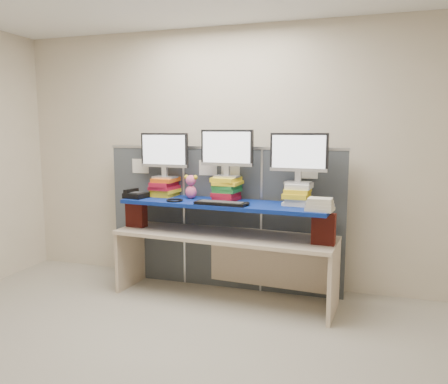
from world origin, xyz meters
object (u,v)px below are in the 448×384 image
(monitor_right, at_px, (299,155))
(desk_phone, at_px, (135,195))
(monitor_center, at_px, (227,150))
(keyboard, at_px, (221,203))
(monitor_left, at_px, (164,153))
(desk, at_px, (224,247))
(blue_board, at_px, (224,204))

(monitor_right, xyz_separation_m, desk_phone, (-1.68, -0.09, -0.44))
(monitor_center, bearing_deg, keyboard, -79.55)
(monitor_right, bearing_deg, monitor_left, -180.00)
(keyboard, distance_m, desk_phone, 1.00)
(monitor_center, bearing_deg, desk_phone, -167.17)
(desk, xyz_separation_m, blue_board, (0.00, 0.00, 0.44))
(monitor_left, bearing_deg, blue_board, -9.25)
(desk, bearing_deg, monitor_right, 9.49)
(monitor_left, height_order, monitor_right, monitor_right)
(blue_board, distance_m, monitor_center, 0.54)
(monitor_left, xyz_separation_m, monitor_center, (0.71, -0.06, 0.03))
(blue_board, xyz_separation_m, monitor_right, (0.72, 0.06, 0.49))
(monitor_left, relative_size, desk_phone, 2.22)
(keyboard, relative_size, desk_phone, 2.08)
(keyboard, bearing_deg, desk_phone, 175.76)
(monitor_center, bearing_deg, monitor_left, 180.00)
(desk, xyz_separation_m, desk_phone, (-0.97, -0.02, 0.49))
(blue_board, xyz_separation_m, monitor_left, (-0.72, 0.17, 0.49))
(monitor_right, relative_size, desk_phone, 2.22)
(monitor_center, xyz_separation_m, keyboard, (0.03, -0.28, -0.49))
(monitor_left, relative_size, monitor_right, 1.00)
(monitor_right, height_order, keyboard, monitor_right)
(desk, xyz_separation_m, monitor_left, (-0.72, 0.17, 0.92))
(desk_phone, bearing_deg, monitor_center, 18.81)
(blue_board, relative_size, keyboard, 4.06)
(desk_phone, bearing_deg, keyboard, 2.27)
(desk, bearing_deg, keyboard, -77.96)
(blue_board, relative_size, monitor_center, 3.80)
(blue_board, xyz_separation_m, keyboard, (0.02, -0.16, 0.03))
(blue_board, bearing_deg, monitor_left, 170.75)
(desk_phone, bearing_deg, blue_board, 11.72)
(monitor_right, distance_m, desk_phone, 1.74)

